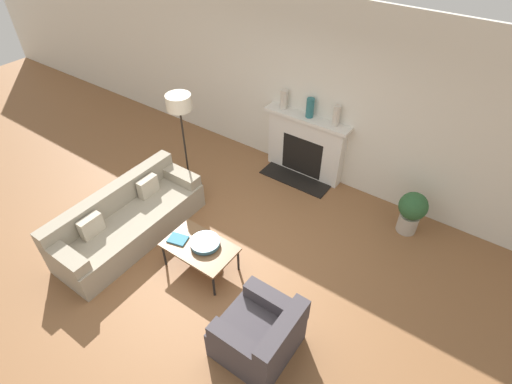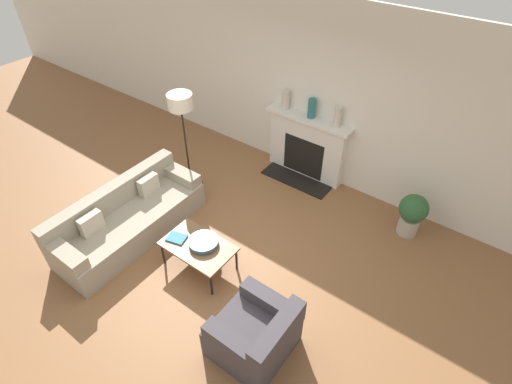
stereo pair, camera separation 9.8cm
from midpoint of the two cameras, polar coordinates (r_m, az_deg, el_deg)
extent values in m
plane|color=brown|center=(5.54, -6.17, -10.67)|extent=(18.00, 18.00, 0.00)
cube|color=silver|center=(6.39, 8.83, 13.50)|extent=(18.00, 0.06, 2.90)
cube|color=silver|center=(6.80, 6.65, 6.45)|extent=(1.35, 0.20, 1.05)
cube|color=black|center=(6.82, 6.20, 5.13)|extent=(0.74, 0.04, 0.68)
cube|color=black|center=(6.90, 5.16, 1.85)|extent=(1.22, 0.40, 0.02)
cube|color=silver|center=(6.49, 6.88, 10.38)|extent=(1.47, 0.28, 0.05)
cube|color=#9E937F|center=(6.04, -17.74, -4.64)|extent=(0.81, 2.23, 0.41)
cube|color=#9E937F|center=(6.01, -20.37, -0.85)|extent=(0.20, 2.23, 0.34)
cube|color=#9E937F|center=(5.54, -26.13, -8.33)|extent=(0.74, 0.22, 0.17)
cube|color=#9E937F|center=(6.31, -11.48, 2.38)|extent=(0.74, 0.22, 0.17)
cube|color=#C0B49C|center=(5.72, -22.94, -4.49)|extent=(0.12, 0.32, 0.28)
cube|color=#C0B49C|center=(6.11, -15.62, 0.78)|extent=(0.12, 0.32, 0.28)
cube|color=#423D42|center=(4.70, -0.52, -19.94)|extent=(0.79, 0.82, 0.41)
cube|color=#423D42|center=(4.30, 3.10, -19.63)|extent=(0.18, 0.82, 0.31)
cube|color=#423D42|center=(4.59, 1.87, -15.25)|extent=(0.72, 0.18, 0.18)
cube|color=#423D42|center=(4.32, -3.21, -20.99)|extent=(0.72, 0.18, 0.18)
cube|color=brown|center=(5.28, -8.59, -7.79)|extent=(0.94, 0.59, 0.03)
cylinder|color=black|center=(5.55, -13.47, -8.75)|extent=(0.03, 0.03, 0.38)
cylinder|color=black|center=(5.13, -6.62, -13.14)|extent=(0.03, 0.03, 0.38)
cylinder|color=black|center=(5.77, -9.91, -5.75)|extent=(0.03, 0.03, 0.38)
cylinder|color=black|center=(5.36, -3.08, -9.65)|extent=(0.03, 0.03, 0.38)
cylinder|color=#38667A|center=(5.27, -7.78, -7.46)|extent=(0.14, 0.14, 0.02)
cylinder|color=#38667A|center=(5.24, -7.82, -7.18)|extent=(0.39, 0.39, 0.06)
cube|color=teal|center=(5.39, -11.62, -6.62)|extent=(0.28, 0.24, 0.02)
cylinder|color=black|center=(6.83, -9.78, 0.91)|extent=(0.39, 0.39, 0.03)
cylinder|color=black|center=(6.39, -10.52, 6.09)|extent=(0.03, 0.03, 1.46)
cylinder|color=beige|center=(5.98, -11.45, 12.47)|extent=(0.37, 0.37, 0.23)
cylinder|color=beige|center=(6.63, 3.57, 13.05)|extent=(0.12, 0.12, 0.31)
cylinder|color=#28666B|center=(6.42, 7.29, 11.85)|extent=(0.13, 0.13, 0.31)
cylinder|color=beige|center=(6.25, 10.94, 10.64)|extent=(0.11, 0.11, 0.32)
cylinder|color=#B2A899|center=(6.27, 20.43, -4.13)|extent=(0.29, 0.29, 0.29)
sphere|color=#2D5B33|center=(6.06, 21.14, -1.89)|extent=(0.41, 0.41, 0.41)
camera|label=1|loc=(0.05, -90.47, -0.40)|focal=28.00mm
camera|label=2|loc=(0.05, 89.53, 0.40)|focal=28.00mm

